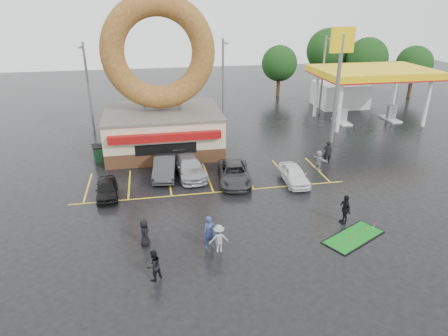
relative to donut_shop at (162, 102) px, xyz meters
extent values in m
plane|color=black|center=(3.00, -12.97, -4.46)|extent=(120.00, 120.00, 0.00)
cube|color=#472B19|center=(0.00, 0.03, -3.86)|extent=(10.00, 8.00, 1.20)
cube|color=beige|center=(0.00, 0.03, -2.11)|extent=(10.00, 8.00, 2.30)
cube|color=#59544C|center=(0.00, 0.03, -0.86)|extent=(10.20, 8.20, 0.20)
cube|color=maroon|center=(0.00, -4.27, -1.86)|extent=(9.00, 0.60, 0.60)
cylinder|color=slate|center=(-1.60, 0.03, -0.16)|extent=(0.30, 0.30, 1.20)
cylinder|color=slate|center=(1.60, 0.03, -0.16)|extent=(0.30, 0.30, 1.20)
torus|color=brown|center=(0.00, 0.03, 4.24)|extent=(9.60, 2.00, 9.60)
cylinder|color=silver|center=(18.00, 2.03, -1.96)|extent=(0.40, 0.40, 5.00)
cylinder|color=silver|center=(28.00, 2.03, -1.96)|extent=(0.40, 0.40, 5.00)
cylinder|color=silver|center=(18.00, 8.03, -1.96)|extent=(0.40, 0.40, 5.00)
cylinder|color=silver|center=(28.00, 8.03, -1.96)|extent=(0.40, 0.40, 5.00)
cube|color=silver|center=(23.00, 5.03, 0.79)|extent=(12.00, 8.00, 0.50)
cube|color=yellow|center=(23.00, 5.03, 1.09)|extent=(12.30, 8.30, 0.70)
cube|color=#99999E|center=(20.00, 5.03, -3.56)|extent=(0.90, 0.60, 1.60)
cube|color=#99999E|center=(26.00, 5.03, -3.56)|extent=(0.90, 0.60, 1.60)
cube|color=silver|center=(23.00, 12.03, -2.96)|extent=(6.00, 5.00, 3.00)
cylinder|color=slate|center=(16.00, -0.97, 0.54)|extent=(0.36, 0.36, 10.00)
cube|color=yellow|center=(16.00, -0.97, 5.04)|extent=(2.20, 0.30, 2.20)
cylinder|color=slate|center=(-7.00, 7.03, 0.04)|extent=(0.24, 0.24, 9.00)
cylinder|color=slate|center=(-7.00, 6.03, 4.24)|extent=(0.12, 2.00, 0.12)
cube|color=slate|center=(-7.00, 5.03, 4.19)|extent=(0.40, 0.18, 0.12)
cylinder|color=slate|center=(7.00, 8.03, 0.04)|extent=(0.24, 0.24, 9.00)
cylinder|color=slate|center=(7.00, 7.03, 4.24)|extent=(0.12, 2.00, 0.12)
cube|color=slate|center=(7.00, 6.03, 4.19)|extent=(0.40, 0.18, 0.12)
cylinder|color=slate|center=(19.00, 9.03, 0.04)|extent=(0.24, 0.24, 9.00)
cylinder|color=slate|center=(19.00, 8.03, 4.24)|extent=(0.12, 2.00, 0.12)
cube|color=slate|center=(19.00, 7.03, 4.19)|extent=(0.40, 0.18, 0.12)
cylinder|color=#332114|center=(29.00, 17.03, -3.02)|extent=(0.50, 0.50, 2.88)
sphere|color=black|center=(29.00, 17.03, 0.74)|extent=(5.60, 5.60, 5.60)
cylinder|color=#332114|center=(35.00, 15.03, -3.20)|extent=(0.50, 0.50, 2.52)
sphere|color=black|center=(35.00, 15.03, 0.09)|extent=(4.90, 4.90, 4.90)
cylinder|color=#332114|center=(25.00, 21.03, -2.84)|extent=(0.50, 0.50, 3.24)
sphere|color=black|center=(25.00, 21.03, 1.39)|extent=(6.30, 6.30, 6.30)
cylinder|color=#332114|center=(17.00, 19.03, -3.20)|extent=(0.50, 0.50, 2.52)
sphere|color=black|center=(17.00, 19.03, 0.09)|extent=(4.90, 4.90, 4.90)
imported|color=black|center=(-4.43, -8.83, -3.85)|extent=(1.71, 3.71, 1.23)
imported|color=#2F3032|center=(-0.24, -5.98, -3.69)|extent=(2.18, 4.85, 1.54)
imported|color=#9E9EA2|center=(1.64, -6.23, -3.73)|extent=(2.60, 5.27, 1.48)
imported|color=#333336|center=(4.84, -8.07, -3.77)|extent=(2.86, 5.20, 1.38)
imported|color=white|center=(9.23, -9.04, -3.79)|extent=(1.63, 3.96, 1.34)
imported|color=navy|center=(1.69, -16.29, -3.49)|extent=(0.75, 0.54, 1.95)
imported|color=black|center=(-1.44, -18.51, -3.63)|extent=(1.02, 0.99, 1.66)
imported|color=gray|center=(2.11, -16.81, -3.63)|extent=(1.11, 0.67, 1.67)
imported|color=black|center=(-1.86, -15.37, -3.67)|extent=(0.65, 0.87, 1.60)
imported|color=black|center=(10.29, -15.19, -3.52)|extent=(0.50, 1.12, 1.89)
imported|color=#9C9C9F|center=(12.04, -7.09, -3.63)|extent=(1.08, 1.61, 1.66)
imported|color=black|center=(13.32, -5.88, -3.47)|extent=(0.86, 0.74, 1.98)
cube|color=#1B4627|center=(-5.16, -1.69, -3.81)|extent=(2.01, 1.54, 1.30)
cube|color=black|center=(10.09, -16.89, -4.44)|extent=(4.29, 3.35, 0.04)
cube|color=#126E1B|center=(10.09, -16.89, -4.42)|extent=(4.05, 3.11, 0.03)
cylinder|color=silver|center=(11.65, -16.37, -4.20)|extent=(0.02, 0.02, 0.45)
cube|color=red|center=(11.72, -16.37, -4.02)|extent=(0.14, 0.01, 0.10)
camera|label=1|loc=(-1.04, -34.96, 8.44)|focal=32.00mm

